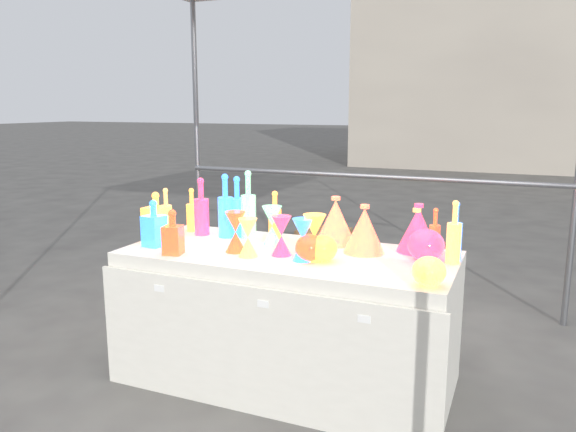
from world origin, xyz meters
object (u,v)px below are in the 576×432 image
at_px(hourglass_0, 235,232).
at_px(lampshade_0, 335,220).
at_px(display_table, 287,317).
at_px(globe_0, 323,250).
at_px(cardboard_box_closed, 324,247).
at_px(bottle_0, 192,210).
at_px(decanter_0, 156,217).

xyz_separation_m(hourglass_0, lampshade_0, (0.44, 0.39, 0.03)).
bearing_deg(display_table, globe_0, -22.45).
xyz_separation_m(cardboard_box_closed, lampshade_0, (0.77, -2.02, 0.71)).
height_order(display_table, lampshade_0, lampshade_0).
bearing_deg(bottle_0, decanter_0, -95.46).
xyz_separation_m(cardboard_box_closed, hourglass_0, (0.33, -2.41, 0.68)).
xyz_separation_m(hourglass_0, globe_0, (0.50, 0.00, -0.05)).
height_order(hourglass_0, globe_0, hourglass_0).
relative_size(cardboard_box_closed, bottle_0, 1.77).
bearing_deg(lampshade_0, hourglass_0, -145.00).
bearing_deg(hourglass_0, decanter_0, 177.31).
xyz_separation_m(globe_0, lampshade_0, (-0.06, 0.39, 0.08)).
xyz_separation_m(decanter_0, lampshade_0, (0.98, 0.37, -0.01)).
bearing_deg(decanter_0, lampshade_0, 24.76).
xyz_separation_m(display_table, cardboard_box_closed, (-0.59, 2.31, -0.20)).
bearing_deg(lampshade_0, cardboard_box_closed, 104.45).
distance_m(cardboard_box_closed, decanter_0, 2.50).
bearing_deg(bottle_0, cardboard_box_closed, 85.14).
bearing_deg(display_table, cardboard_box_closed, 104.38).
bearing_deg(lampshade_0, display_table, -128.15).
relative_size(cardboard_box_closed, globe_0, 3.21).
xyz_separation_m(bottle_0, hourglass_0, (0.50, -0.36, -0.03)).
xyz_separation_m(cardboard_box_closed, bottle_0, (-0.17, -2.05, 0.71)).
height_order(cardboard_box_closed, bottle_0, bottle_0).
distance_m(cardboard_box_closed, lampshade_0, 2.27).
relative_size(decanter_0, globe_0, 1.95).
bearing_deg(cardboard_box_closed, lampshade_0, -71.94).
distance_m(display_table, hourglass_0, 0.56).
relative_size(display_table, lampshade_0, 6.66).
height_order(cardboard_box_closed, lampshade_0, lampshade_0).
bearing_deg(decanter_0, cardboard_box_closed, 89.28).
height_order(decanter_0, hourglass_0, decanter_0).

